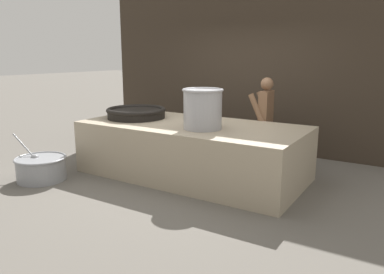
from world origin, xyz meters
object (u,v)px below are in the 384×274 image
stock_pot (203,108)px  prep_bowl_vegetables (41,167)px  cook (265,119)px  giant_wok_near (136,112)px

stock_pot → prep_bowl_vegetables: size_ratio=0.60×
cook → giant_wok_near: bearing=25.4°
giant_wok_near → prep_bowl_vegetables: 1.74m
giant_wok_near → stock_pot: stock_pot is taller
stock_pot → prep_bowl_vegetables: (-2.18, -1.17, -0.94)m
stock_pot → prep_bowl_vegetables: 2.64m
cook → stock_pot: bearing=66.3°
giant_wok_near → cook: 2.18m
giant_wok_near → prep_bowl_vegetables: (-0.74, -1.39, -0.73)m
giant_wok_near → stock_pot: (1.43, -0.22, 0.21)m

